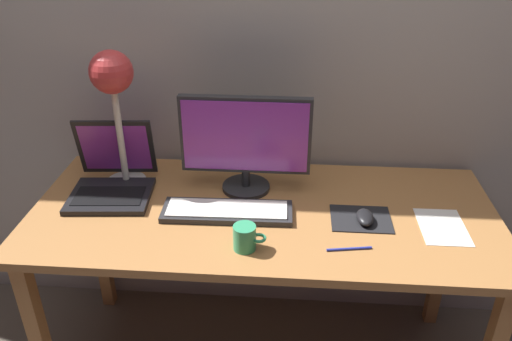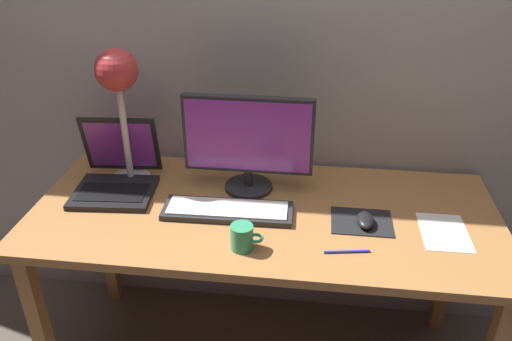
# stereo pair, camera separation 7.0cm
# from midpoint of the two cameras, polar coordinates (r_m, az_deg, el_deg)

# --- Properties ---
(back_wall) EXTENTS (4.80, 0.06, 2.60)m
(back_wall) POSITION_cam_midpoint_polar(r_m,az_deg,el_deg) (1.91, 3.53, 16.59)
(back_wall) COLOR #A8A099
(back_wall) RESTS_ON ground
(desk) EXTENTS (1.60, 0.70, 0.74)m
(desk) POSITION_cam_midpoint_polar(r_m,az_deg,el_deg) (1.80, 2.02, -6.59)
(desk) COLOR #A8703D
(desk) RESTS_ON ground
(monitor) EXTENTS (0.46, 0.17, 0.36)m
(monitor) POSITION_cam_midpoint_polar(r_m,az_deg,el_deg) (1.78, 0.23, 3.37)
(monitor) COLOR #28282B
(monitor) RESTS_ON desk
(keyboard_main) EXTENTS (0.44, 0.15, 0.03)m
(keyboard_main) POSITION_cam_midpoint_polar(r_m,az_deg,el_deg) (1.73, -2.06, -4.51)
(keyboard_main) COLOR #28282B
(keyboard_main) RESTS_ON desk
(laptop) EXTENTS (0.30, 0.31, 0.25)m
(laptop) POSITION_cam_midpoint_polar(r_m,az_deg,el_deg) (1.92, -14.31, 0.12)
(laptop) COLOR black
(laptop) RESTS_ON desk
(desk_lamp) EXTENTS (0.15, 0.15, 0.51)m
(desk_lamp) POSITION_cam_midpoint_polar(r_m,az_deg,el_deg) (1.82, -14.15, 9.44)
(desk_lamp) COLOR beige
(desk_lamp) RESTS_ON desk
(mousepad) EXTENTS (0.20, 0.16, 0.00)m
(mousepad) POSITION_cam_midpoint_polar(r_m,az_deg,el_deg) (1.73, 12.91, -5.64)
(mousepad) COLOR black
(mousepad) RESTS_ON desk
(mouse) EXTENTS (0.06, 0.10, 0.03)m
(mouse) POSITION_cam_midpoint_polar(r_m,az_deg,el_deg) (1.71, 13.33, -5.47)
(mouse) COLOR black
(mouse) RESTS_ON mousepad
(coffee_mug) EXTENTS (0.11, 0.07, 0.08)m
(coffee_mug) POSITION_cam_midpoint_polar(r_m,az_deg,el_deg) (1.55, -0.21, -7.51)
(coffee_mug) COLOR #339966
(coffee_mug) RESTS_ON desk
(paper_sheet_near_mouse) EXTENTS (0.15, 0.21, 0.00)m
(paper_sheet_near_mouse) POSITION_cam_midpoint_polar(r_m,az_deg,el_deg) (1.76, 21.46, -6.47)
(paper_sheet_near_mouse) COLOR white
(paper_sheet_near_mouse) RESTS_ON desk
(pen) EXTENTS (0.14, 0.03, 0.01)m
(pen) POSITION_cam_midpoint_polar(r_m,az_deg,el_deg) (1.59, 11.43, -8.93)
(pen) COLOR #2633A5
(pen) RESTS_ON desk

